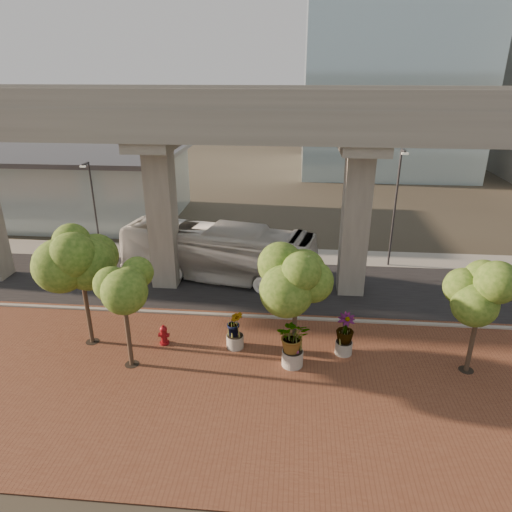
{
  "coord_description": "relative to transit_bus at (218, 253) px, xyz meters",
  "views": [
    {
      "loc": [
        2.36,
        -24.86,
        13.41
      ],
      "look_at": [
        0.07,
        0.5,
        2.84
      ],
      "focal_mm": 32.0,
      "sensor_mm": 36.0,
      "label": 1
    }
  ],
  "objects": [
    {
      "name": "curb_strip",
      "position": [
        2.75,
        -5.2,
        -1.78
      ],
      "size": [
        70.0,
        0.25,
        0.16
      ],
      "primitive_type": "cube",
      "color": "gray",
      "rests_on": "ground"
    },
    {
      "name": "street_tree_near_west",
      "position": [
        -2.55,
        -10.25,
        2.14
      ],
      "size": [
        3.28,
        3.28,
        5.46
      ],
      "color": "#4C3A2B",
      "rests_on": "ground"
    },
    {
      "name": "planter_left",
      "position": [
        2.25,
        -8.32,
        -0.49
      ],
      "size": [
        1.96,
        1.96,
        2.16
      ],
      "color": "gray",
      "rests_on": "ground"
    },
    {
      "name": "planter_front",
      "position": [
        5.2,
        -9.59,
        -0.28
      ],
      "size": [
        2.28,
        2.28,
        2.51
      ],
      "color": "#AEA59D",
      "rests_on": "ground"
    },
    {
      "name": "far_sidewalk",
      "position": [
        2.75,
        4.3,
        -1.83
      ],
      "size": [
        90.0,
        3.0,
        0.06
      ],
      "primitive_type": "cube",
      "color": "gray",
      "rests_on": "ground"
    },
    {
      "name": "streetlamp_west",
      "position": [
        -9.27,
        2.2,
        2.43
      ],
      "size": [
        0.36,
        1.06,
        7.34
      ],
      "color": "#29292D",
      "rests_on": "ground"
    },
    {
      "name": "transit_viaduct",
      "position": [
        2.75,
        -1.2,
        5.42
      ],
      "size": [
        72.0,
        5.6,
        12.4
      ],
      "color": "gray",
      "rests_on": "ground"
    },
    {
      "name": "asphalt_road",
      "position": [
        2.75,
        -1.2,
        -1.84
      ],
      "size": [
        90.0,
        8.0,
        0.04
      ],
      "primitive_type": "cube",
      "color": "black",
      "rests_on": "ground"
    },
    {
      "name": "planter_right",
      "position": [
        7.75,
        -8.38,
        -0.45
      ],
      "size": [
        2.09,
        2.09,
        2.23
      ],
      "color": "gray",
      "rests_on": "ground"
    },
    {
      "name": "ground",
      "position": [
        2.75,
        -3.2,
        -1.86
      ],
      "size": [
        160.0,
        160.0,
        0.0
      ],
      "primitive_type": "plane",
      "color": "#352F27",
      "rests_on": "ground"
    },
    {
      "name": "street_tree_far_west",
      "position": [
        -5.29,
        -8.51,
        3.3
      ],
      "size": [
        4.05,
        4.05,
        6.97
      ],
      "color": "#4C3A2B",
      "rests_on": "ground"
    },
    {
      "name": "street_tree_near_east",
      "position": [
        5.25,
        -9.14,
        2.83
      ],
      "size": [
        3.82,
        3.82,
        6.4
      ],
      "color": "#4C3A2B",
      "rests_on": "ground"
    },
    {
      "name": "street_tree_far_east",
      "position": [
        13.47,
        -9.26,
        2.4
      ],
      "size": [
        3.14,
        3.14,
        5.65
      ],
      "color": "#4C3A2B",
      "rests_on": "ground"
    },
    {
      "name": "streetlamp_east",
      "position": [
        11.97,
        3.08,
        3.06
      ],
      "size": [
        0.42,
        1.22,
        8.43
      ],
      "color": "#323338",
      "rests_on": "ground"
    },
    {
      "name": "transit_bus",
      "position": [
        0.0,
        0.0,
        0.0
      ],
      "size": [
        13.73,
        5.94,
        3.72
      ],
      "primitive_type": "imported",
      "rotation": [
        0.0,
        0.0,
        1.35
      ],
      "color": "silver",
      "rests_on": "ground"
    },
    {
      "name": "station_pavilion",
      "position": [
        -17.25,
        12.8,
        1.36
      ],
      "size": [
        23.0,
        13.0,
        6.3
      ],
      "color": "#A9BFC2",
      "rests_on": "ground"
    },
    {
      "name": "brick_plaza",
      "position": [
        2.75,
        -11.2,
        -1.83
      ],
      "size": [
        70.0,
        13.0,
        0.06
      ],
      "primitive_type": "cube",
      "color": "brown",
      "rests_on": "ground"
    },
    {
      "name": "fire_hydrant",
      "position": [
        -1.47,
        -8.34,
        -1.28
      ],
      "size": [
        0.55,
        0.49,
        1.1
      ],
      "color": "maroon",
      "rests_on": "ground"
    }
  ]
}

